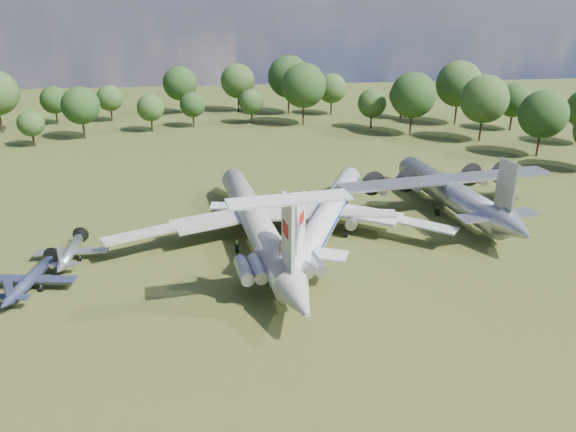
{
  "coord_description": "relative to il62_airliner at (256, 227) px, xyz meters",
  "views": [
    {
      "loc": [
        -2.14,
        -71.4,
        33.98
      ],
      "look_at": [
        6.58,
        0.04,
        5.0
      ],
      "focal_mm": 35.0,
      "sensor_mm": 36.0,
      "label": 1
    }
  ],
  "objects": [
    {
      "name": "an12_transport",
      "position": [
        32.38,
        8.91,
        0.04
      ],
      "size": [
        42.72,
        46.42,
        5.46
      ],
      "primitive_type": null,
      "rotation": [
        0.0,
        0.0,
        0.14
      ],
      "color": "#999CA1",
      "rests_on": "ground"
    },
    {
      "name": "tu104_jet",
      "position": [
        11.16,
        3.0,
        -0.21
      ],
      "size": [
        53.59,
        60.2,
        4.96
      ],
      "primitive_type": null,
      "rotation": [
        0.0,
        0.0,
        -0.4
      ],
      "color": "#BDBDBD",
      "rests_on": "ground"
    },
    {
      "name": "small_prop_northwest",
      "position": [
        -25.23,
        -2.31,
        -1.72
      ],
      "size": [
        9.97,
        13.46,
        1.95
      ],
      "primitive_type": null,
      "rotation": [
        0.0,
        0.0,
        -0.02
      ],
      "color": "#ADB0B5",
      "rests_on": "ground"
    },
    {
      "name": "ground",
      "position": [
        -2.23,
        -2.2,
        -2.7
      ],
      "size": [
        300.0,
        300.0,
        0.0
      ],
      "primitive_type": "plane",
      "color": "#234015",
      "rests_on": "ground"
    },
    {
      "name": "il62_airliner",
      "position": [
        0.0,
        0.0,
        0.0
      ],
      "size": [
        48.99,
        59.94,
        5.39
      ],
      "primitive_type": null,
      "rotation": [
        0.0,
        0.0,
        0.13
      ],
      "color": "silver",
      "rests_on": "ground"
    },
    {
      "name": "person_on_il62",
      "position": [
        1.94,
        -14.97,
        3.6
      ],
      "size": [
        0.78,
        0.7,
        1.8
      ],
      "primitive_type": "imported",
      "rotation": [
        0.0,
        0.0,
        3.66
      ],
      "color": "brown",
      "rests_on": "il62_airliner"
    },
    {
      "name": "small_prop_west",
      "position": [
        -28.18,
        -10.06,
        -1.62
      ],
      "size": [
        12.92,
        16.16,
        2.15
      ],
      "primitive_type": null,
      "rotation": [
        0.0,
        0.0,
        -0.16
      ],
      "color": "black",
      "rests_on": "ground"
    }
  ]
}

